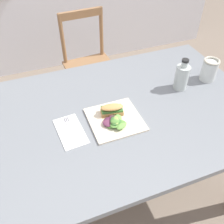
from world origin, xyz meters
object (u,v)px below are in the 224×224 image
chair_wooden_far (90,66)px  plate_lunch (115,119)px  fork_on_napkin (70,128)px  sandwich_half_front (112,109)px  dining_table (122,125)px  mason_jar_iced_tea (209,71)px  bottle_cold_brew (181,78)px

chair_wooden_far → plate_lunch: 1.02m
plate_lunch → fork_on_napkin: plate_lunch is taller
sandwich_half_front → chair_wooden_far: bearing=80.6°
dining_table → chair_wooden_far: bearing=84.4°
plate_lunch → mason_jar_iced_tea: size_ratio=1.92×
bottle_cold_brew → mason_jar_iced_tea: size_ratio=1.41×
chair_wooden_far → fork_on_napkin: chair_wooden_far is taller
dining_table → bottle_cold_brew: 0.42m
sandwich_half_front → bottle_cold_brew: size_ratio=0.65×
plate_lunch → sandwich_half_front: 0.05m
fork_on_napkin → bottle_cold_brew: bottle_cold_brew is taller
bottle_cold_brew → mason_jar_iced_tea: 0.20m
chair_wooden_far → bottle_cold_brew: 0.97m
chair_wooden_far → fork_on_napkin: (-0.37, -0.94, 0.30)m
chair_wooden_far → plate_lunch: size_ratio=3.49×
dining_table → plate_lunch: 0.14m
chair_wooden_far → bottle_cold_brew: bearing=-71.5°
fork_on_napkin → mason_jar_iced_tea: 0.86m
plate_lunch → sandwich_half_front: sandwich_half_front is taller
bottle_cold_brew → plate_lunch: bearing=-165.5°
chair_wooden_far → fork_on_napkin: bearing=-111.6°
mason_jar_iced_tea → sandwich_half_front: bearing=-171.9°
sandwich_half_front → bottle_cold_brew: 0.44m
sandwich_half_front → bottle_cold_brew: (0.44, 0.07, 0.03)m
dining_table → sandwich_half_front: bearing=-165.4°
chair_wooden_far → plate_lunch: chair_wooden_far is taller
chair_wooden_far → fork_on_napkin: 1.06m
chair_wooden_far → bottle_cold_brew: (0.28, -0.85, 0.36)m
fork_on_napkin → sandwich_half_front: bearing=4.5°
plate_lunch → fork_on_napkin: bearing=174.6°
bottle_cold_brew → sandwich_half_front: bearing=-170.4°
fork_on_napkin → mason_jar_iced_tea: (0.86, 0.11, 0.05)m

